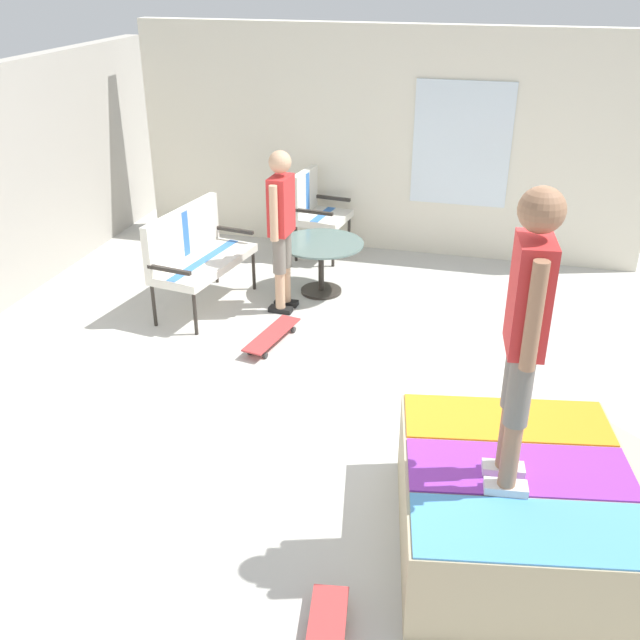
{
  "coord_description": "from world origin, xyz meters",
  "views": [
    {
      "loc": [
        -4.8,
        -0.97,
        3.28
      ],
      "look_at": [
        0.22,
        0.35,
        0.7
      ],
      "focal_mm": 41.33,
      "sensor_mm": 36.0,
      "label": 1
    }
  ],
  "objects_px": {
    "patio_bench": "(194,249)",
    "patio_chair_near_house": "(314,206)",
    "person_watching": "(281,221)",
    "skateboard_by_bench": "(272,335)",
    "patio_table": "(321,257)",
    "person_skater": "(526,323)",
    "skate_ramp": "(519,508)"
  },
  "relations": [
    {
      "from": "skate_ramp",
      "to": "person_skater",
      "type": "relative_size",
      "value": 1.37
    },
    {
      "from": "patio_table",
      "to": "skateboard_by_bench",
      "type": "xyz_separation_m",
      "value": [
        -1.25,
        0.15,
        -0.32
      ]
    },
    {
      "from": "skateboard_by_bench",
      "to": "person_watching",
      "type": "bearing_deg",
      "value": 9.26
    },
    {
      "from": "patio_chair_near_house",
      "to": "person_skater",
      "type": "distance_m",
      "value": 5.27
    },
    {
      "from": "patio_bench",
      "to": "person_watching",
      "type": "relative_size",
      "value": 0.81
    },
    {
      "from": "patio_table",
      "to": "person_skater",
      "type": "distance_m",
      "value": 4.24
    },
    {
      "from": "patio_bench",
      "to": "patio_chair_near_house",
      "type": "relative_size",
      "value": 1.29
    },
    {
      "from": "patio_bench",
      "to": "patio_table",
      "type": "bearing_deg",
      "value": -61.37
    },
    {
      "from": "skate_ramp",
      "to": "patio_bench",
      "type": "relative_size",
      "value": 1.78
    },
    {
      "from": "patio_bench",
      "to": "person_skater",
      "type": "distance_m",
      "value": 4.41
    },
    {
      "from": "skateboard_by_bench",
      "to": "skate_ramp",
      "type": "bearing_deg",
      "value": -133.36
    },
    {
      "from": "skate_ramp",
      "to": "skateboard_by_bench",
      "type": "distance_m",
      "value": 3.13
    },
    {
      "from": "skate_ramp",
      "to": "person_skater",
      "type": "bearing_deg",
      "value": 142.66
    },
    {
      "from": "patio_bench",
      "to": "person_watching",
      "type": "bearing_deg",
      "value": -81.34
    },
    {
      "from": "skateboard_by_bench",
      "to": "person_skater",
      "type": "bearing_deg",
      "value": -136.87
    },
    {
      "from": "patio_bench",
      "to": "patio_chair_near_house",
      "type": "bearing_deg",
      "value": -25.24
    },
    {
      "from": "patio_table",
      "to": "person_skater",
      "type": "relative_size",
      "value": 0.52
    },
    {
      "from": "skate_ramp",
      "to": "patio_bench",
      "type": "xyz_separation_m",
      "value": [
        2.76,
        3.28,
        0.32
      ]
    },
    {
      "from": "patio_table",
      "to": "person_watching",
      "type": "distance_m",
      "value": 0.79
    },
    {
      "from": "skate_ramp",
      "to": "patio_chair_near_house",
      "type": "height_order",
      "value": "patio_chair_near_house"
    },
    {
      "from": "patio_chair_near_house",
      "to": "patio_table",
      "type": "bearing_deg",
      "value": -161.08
    },
    {
      "from": "person_watching",
      "to": "person_skater",
      "type": "bearing_deg",
      "value": -143.28
    },
    {
      "from": "patio_bench",
      "to": "person_watching",
      "type": "distance_m",
      "value": 0.96
    },
    {
      "from": "patio_bench",
      "to": "person_skater",
      "type": "bearing_deg",
      "value": -132.66
    },
    {
      "from": "person_skater",
      "to": "patio_bench",
      "type": "bearing_deg",
      "value": 47.34
    },
    {
      "from": "patio_table",
      "to": "skateboard_by_bench",
      "type": "distance_m",
      "value": 1.3
    },
    {
      "from": "patio_table",
      "to": "person_watching",
      "type": "bearing_deg",
      "value": 151.33
    },
    {
      "from": "patio_bench",
      "to": "skateboard_by_bench",
      "type": "bearing_deg",
      "value": -121.43
    },
    {
      "from": "patio_bench",
      "to": "skateboard_by_bench",
      "type": "distance_m",
      "value": 1.3
    },
    {
      "from": "patio_bench",
      "to": "skate_ramp",
      "type": "bearing_deg",
      "value": -130.09
    },
    {
      "from": "person_watching",
      "to": "patio_chair_near_house",
      "type": "bearing_deg",
      "value": 3.32
    },
    {
      "from": "person_watching",
      "to": "person_skater",
      "type": "distance_m",
      "value": 3.86
    }
  ]
}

